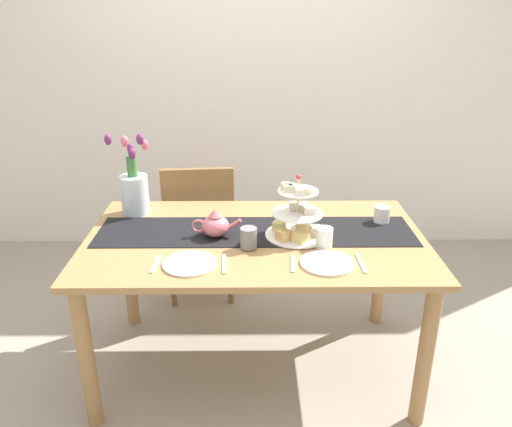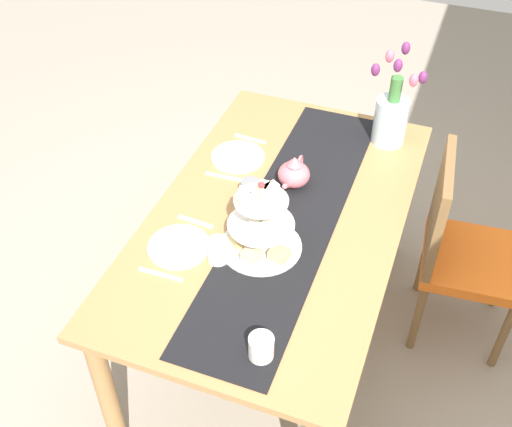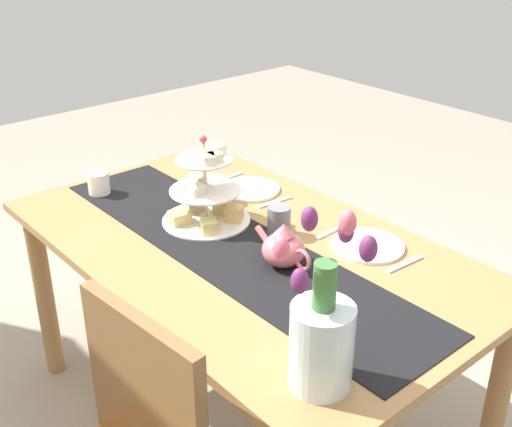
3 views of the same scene
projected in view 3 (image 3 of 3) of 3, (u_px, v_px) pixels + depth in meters
name	position (u px, v px, depth m)	size (l,w,h in m)	color
ground_plane	(245.00, 421.00, 2.41)	(8.00, 8.00, 0.00)	gray
dining_table	(243.00, 271.00, 2.12)	(1.60, 0.94, 0.75)	#A37747
table_runner	(231.00, 247.00, 2.05)	(1.53, 0.35, 0.00)	black
tiered_cake_stand	(206.00, 197.00, 2.17)	(0.30, 0.30, 0.30)	beige
teapot	(284.00, 248.00, 1.92)	(0.24, 0.13, 0.14)	#D66B75
tulip_vase	(322.00, 335.00, 1.42)	(0.20, 0.22, 0.43)	silver
cream_jug	(99.00, 183.00, 2.40)	(0.08, 0.08, 0.09)	white
dinner_plate_left	(368.00, 246.00, 2.05)	(0.23, 0.23, 0.01)	white
fork_left	(405.00, 264.00, 1.95)	(0.02, 0.15, 0.01)	silver
knife_left	(334.00, 230.00, 2.15)	(0.01, 0.17, 0.01)	silver
dinner_plate_right	(249.00, 189.00, 2.44)	(0.23, 0.23, 0.01)	white
fork_right	(275.00, 202.00, 2.35)	(0.02, 0.15, 0.01)	silver
knife_right	(226.00, 178.00, 2.54)	(0.01, 0.17, 0.01)	silver
mug_grey	(279.00, 220.00, 2.11)	(0.08, 0.08, 0.10)	slate
mug_white_text	(214.00, 189.00, 2.34)	(0.08, 0.08, 0.10)	white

